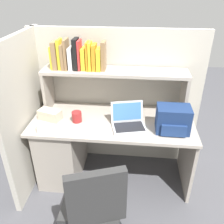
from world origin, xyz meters
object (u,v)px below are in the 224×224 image
at_px(computer_mouse, 77,130).
at_px(office_chair, 94,213).
at_px(laptop, 128,121).
at_px(snack_canister, 77,117).
at_px(paper_cup, 40,128).
at_px(tissue_box, 50,115).
at_px(backpack, 173,120).

xyz_separation_m(computer_mouse, office_chair, (0.25, -0.60, -0.35)).
distance_m(laptop, computer_mouse, 0.49).
bearing_deg(snack_canister, paper_cup, -142.45).
bearing_deg(computer_mouse, tissue_box, 150.53).
distance_m(laptop, paper_cup, 0.81).
height_order(laptop, office_chair, laptop).
xyz_separation_m(backpack, computer_mouse, (-0.87, -0.10, -0.10)).
relative_size(computer_mouse, snack_canister, 1.00).
bearing_deg(office_chair, computer_mouse, -86.64).
xyz_separation_m(snack_canister, office_chair, (0.29, -0.77, -0.39)).
bearing_deg(laptop, backpack, -6.05).
relative_size(backpack, paper_cup, 3.71).
relative_size(laptop, tissue_box, 1.65).
distance_m(computer_mouse, tissue_box, 0.37).
relative_size(tissue_box, office_chair, 0.24).
bearing_deg(snack_canister, backpack, -4.76).
height_order(computer_mouse, paper_cup, paper_cup).
height_order(computer_mouse, office_chair, office_chair).
height_order(backpack, computer_mouse, backpack).
xyz_separation_m(paper_cup, snack_canister, (0.29, 0.22, 0.01)).
distance_m(paper_cup, tissue_box, 0.24).
height_order(laptop, tissue_box, laptop).
distance_m(backpack, tissue_box, 1.19).
bearing_deg(computer_mouse, laptop, 19.09).
height_order(laptop, backpack, backpack).
xyz_separation_m(laptop, tissue_box, (-0.78, 0.05, -0.00)).
height_order(tissue_box, office_chair, office_chair).
relative_size(backpack, computer_mouse, 2.88).
bearing_deg(tissue_box, snack_canister, 13.51).
distance_m(backpack, computer_mouse, 0.88).
distance_m(backpack, paper_cup, 1.21).
bearing_deg(computer_mouse, snack_canister, 104.79).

